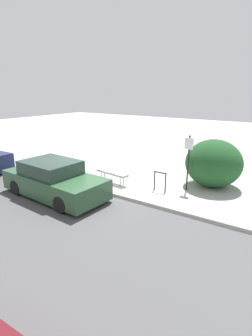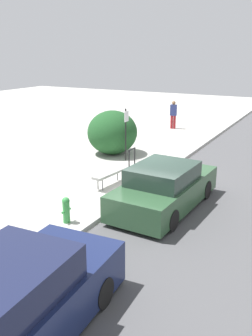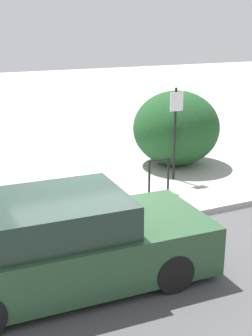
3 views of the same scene
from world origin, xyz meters
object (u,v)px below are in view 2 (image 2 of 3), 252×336
(pedestrian, at_px, (173,114))
(parked_car_near, at_px, (165,188))
(parked_car_far, at_px, (13,307))
(fire_hydrant, at_px, (66,209))
(bench, at_px, (110,173))
(sign_post, at_px, (126,130))
(bike_rack, at_px, (132,156))

(pedestrian, distance_m, parked_car_near, 12.50)
(parked_car_far, bearing_deg, fire_hydrant, 23.34)
(fire_hydrant, bearing_deg, parked_car_far, -153.53)
(fire_hydrant, xyz_separation_m, parked_car_far, (-4.10, -2.04, 0.29))
(bench, height_order, pedestrian, pedestrian)
(parked_car_far, bearing_deg, pedestrian, 10.35)
(parked_car_near, distance_m, parked_car_far, 6.40)
(pedestrian, bearing_deg, bench, 89.69)
(bench, relative_size, sign_post, 0.74)
(pedestrian, bearing_deg, parked_car_near, 100.31)
(bench, distance_m, pedestrian, 10.95)
(pedestrian, height_order, parked_car_far, pedestrian)
(bike_rack, distance_m, pedestrian, 8.69)
(fire_hydrant, bearing_deg, parked_car_near, -41.32)
(bike_rack, height_order, pedestrian, pedestrian)
(sign_post, bearing_deg, bench, -161.61)
(sign_post, distance_m, parked_car_far, 11.05)
(fire_hydrant, relative_size, parked_car_far, 0.17)
(bike_rack, xyz_separation_m, parked_car_far, (-9.58, -2.80, 0.20))
(fire_hydrant, distance_m, pedestrian, 14.22)
(bench, xyz_separation_m, bike_rack, (2.25, 0.29, 0.04))
(bench, bearing_deg, parked_car_near, -103.90)
(bench, relative_size, pedestrian, 0.98)
(bike_rack, height_order, fire_hydrant, bike_rack)
(bike_rack, xyz_separation_m, pedestrian, (8.54, 1.54, 0.42))
(sign_post, relative_size, fire_hydrant, 3.01)
(sign_post, distance_m, fire_hydrant, 6.59)
(bench, relative_size, parked_car_near, 0.38)
(fire_hydrant, relative_size, pedestrian, 0.44)
(parked_car_far, bearing_deg, sign_post, 15.64)
(bench, bearing_deg, sign_post, 25.05)
(pedestrian, relative_size, parked_car_far, 0.38)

